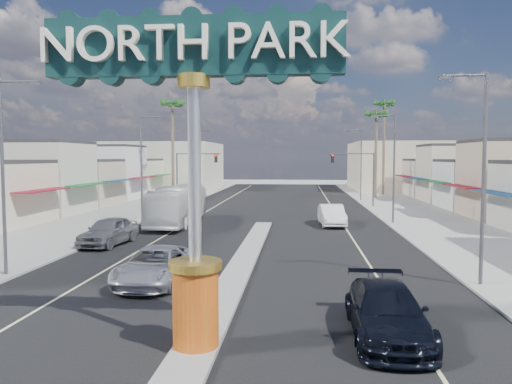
% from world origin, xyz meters
% --- Properties ---
extents(ground, '(160.00, 160.00, 0.00)m').
position_xyz_m(ground, '(0.00, 30.00, 0.00)').
color(ground, gray).
rests_on(ground, ground).
extents(road, '(20.00, 120.00, 0.01)m').
position_xyz_m(road, '(0.00, 30.00, 0.01)').
color(road, black).
rests_on(road, ground).
extents(median_island, '(1.30, 30.00, 0.16)m').
position_xyz_m(median_island, '(0.00, 14.00, 0.08)').
color(median_island, gray).
rests_on(median_island, ground).
extents(sidewalk_left, '(8.00, 120.00, 0.12)m').
position_xyz_m(sidewalk_left, '(-14.00, 30.00, 0.06)').
color(sidewalk_left, gray).
rests_on(sidewalk_left, ground).
extents(sidewalk_right, '(8.00, 120.00, 0.12)m').
position_xyz_m(sidewalk_right, '(14.00, 30.00, 0.06)').
color(sidewalk_right, gray).
rests_on(sidewalk_right, ground).
extents(storefront_row_left, '(12.00, 42.00, 6.00)m').
position_xyz_m(storefront_row_left, '(-24.00, 43.00, 3.00)').
color(storefront_row_left, beige).
rests_on(storefront_row_left, ground).
extents(storefront_row_right, '(12.00, 42.00, 6.00)m').
position_xyz_m(storefront_row_right, '(24.00, 43.00, 3.00)').
color(storefront_row_right, '#B7B29E').
rests_on(storefront_row_right, ground).
extents(backdrop_far_left, '(20.00, 20.00, 8.00)m').
position_xyz_m(backdrop_far_left, '(-22.00, 75.00, 4.00)').
color(backdrop_far_left, '#B7B29E').
rests_on(backdrop_far_left, ground).
extents(backdrop_far_right, '(20.00, 20.00, 8.00)m').
position_xyz_m(backdrop_far_right, '(22.00, 75.00, 4.00)').
color(backdrop_far_right, beige).
rests_on(backdrop_far_right, ground).
extents(gateway_sign, '(8.20, 1.50, 9.15)m').
position_xyz_m(gateway_sign, '(0.00, 1.98, 5.93)').
color(gateway_sign, '#D84110').
rests_on(gateway_sign, median_island).
extents(traffic_signal_left, '(5.09, 0.45, 6.00)m').
position_xyz_m(traffic_signal_left, '(-9.18, 43.99, 4.27)').
color(traffic_signal_left, '#47474C').
rests_on(traffic_signal_left, ground).
extents(traffic_signal_right, '(5.09, 0.45, 6.00)m').
position_xyz_m(traffic_signal_right, '(9.18, 43.99, 4.27)').
color(traffic_signal_right, '#47474C').
rests_on(traffic_signal_right, ground).
extents(streetlight_l_near, '(2.03, 0.22, 9.00)m').
position_xyz_m(streetlight_l_near, '(-10.43, 10.00, 5.07)').
color(streetlight_l_near, '#47474C').
rests_on(streetlight_l_near, ground).
extents(streetlight_l_mid, '(2.03, 0.22, 9.00)m').
position_xyz_m(streetlight_l_mid, '(-10.43, 30.00, 5.07)').
color(streetlight_l_mid, '#47474C').
rests_on(streetlight_l_mid, ground).
extents(streetlight_l_far, '(2.03, 0.22, 9.00)m').
position_xyz_m(streetlight_l_far, '(-10.43, 52.00, 5.07)').
color(streetlight_l_far, '#47474C').
rests_on(streetlight_l_far, ground).
extents(streetlight_r_near, '(2.03, 0.22, 9.00)m').
position_xyz_m(streetlight_r_near, '(10.43, 10.00, 5.07)').
color(streetlight_r_near, '#47474C').
rests_on(streetlight_r_near, ground).
extents(streetlight_r_mid, '(2.03, 0.22, 9.00)m').
position_xyz_m(streetlight_r_mid, '(10.43, 30.00, 5.07)').
color(streetlight_r_mid, '#47474C').
rests_on(streetlight_r_mid, ground).
extents(streetlight_r_far, '(2.03, 0.22, 9.00)m').
position_xyz_m(streetlight_r_far, '(10.43, 52.00, 5.07)').
color(streetlight_r_far, '#47474C').
rests_on(streetlight_r_far, ground).
extents(palm_left_far, '(2.60, 2.60, 13.10)m').
position_xyz_m(palm_left_far, '(-13.00, 50.00, 11.50)').
color(palm_left_far, brown).
rests_on(palm_left_far, ground).
extents(palm_right_mid, '(2.60, 2.60, 12.10)m').
position_xyz_m(palm_right_mid, '(13.00, 56.00, 10.60)').
color(palm_right_mid, brown).
rests_on(palm_right_mid, ground).
extents(palm_right_far, '(2.60, 2.60, 14.10)m').
position_xyz_m(palm_right_far, '(15.00, 62.00, 12.39)').
color(palm_right_far, brown).
rests_on(palm_right_far, ground).
extents(suv_left, '(2.82, 5.72, 1.56)m').
position_xyz_m(suv_left, '(-3.35, 9.39, 0.78)').
color(suv_left, silver).
rests_on(suv_left, ground).
extents(suv_right, '(2.25, 5.48, 1.59)m').
position_xyz_m(suv_right, '(5.59, 3.58, 0.79)').
color(suv_right, black).
rests_on(suv_right, ground).
extents(car_parked_left, '(2.68, 5.40, 1.77)m').
position_xyz_m(car_parked_left, '(-9.00, 18.41, 0.88)').
color(car_parked_left, slate).
rests_on(car_parked_left, ground).
extents(car_parked_right, '(2.15, 5.28, 1.70)m').
position_xyz_m(car_parked_right, '(5.50, 28.64, 0.85)').
color(car_parked_right, white).
rests_on(car_parked_right, ground).
extents(city_bus, '(2.85, 11.43, 3.17)m').
position_xyz_m(city_bus, '(-7.00, 28.18, 1.59)').
color(city_bus, silver).
rests_on(city_bus, ground).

